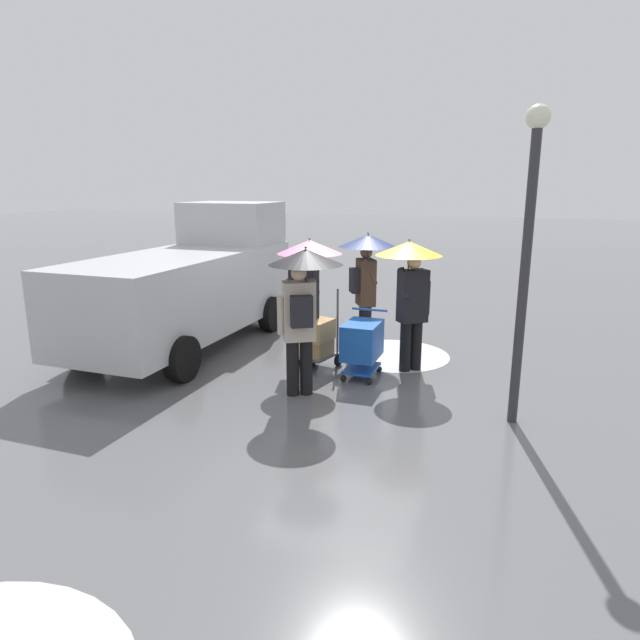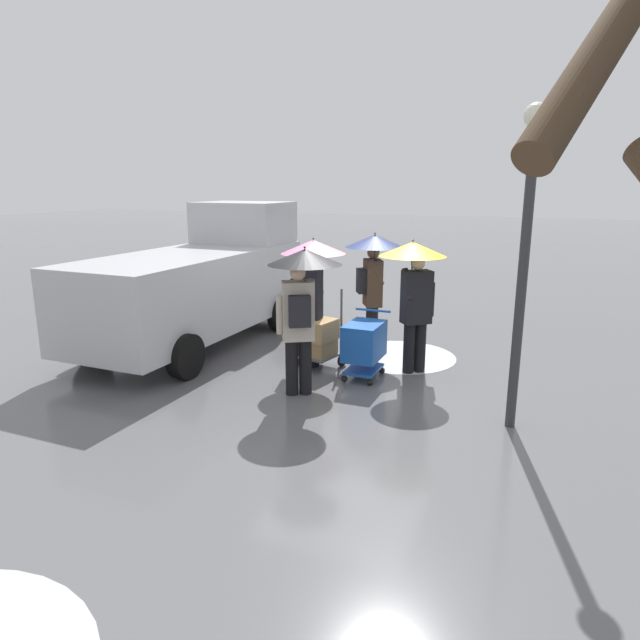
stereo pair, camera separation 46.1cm
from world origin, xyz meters
name	(u,v)px [view 1 (the left image)]	position (x,y,z in m)	size (l,w,h in m)	color
ground_plane	(344,373)	(0.00, 0.00, 0.00)	(90.00, 90.00, 0.00)	#5B5B5E
slush_patch_under_van	(393,355)	(-0.57, -1.20, 0.00)	(1.99, 1.99, 0.01)	#ADAFB5
cargo_van_parked_right	(191,283)	(3.20, -0.77, 1.18)	(2.33, 5.40, 2.60)	#B7BABF
shopping_cart_vendor	(362,342)	(-0.31, 0.09, 0.57)	(0.58, 0.83, 1.02)	#1951B2
hand_dolly_boxes	(317,338)	(0.50, -0.10, 0.51)	(0.66, 0.80, 1.32)	#515156
pedestrian_pink_side	(303,288)	(0.32, 1.09, 1.57)	(1.04, 1.04, 2.15)	black
pedestrian_black_side	(410,275)	(-0.94, -0.43, 1.58)	(1.04, 1.04, 2.15)	black
pedestrian_white_side	(307,273)	(0.68, -0.14, 1.58)	(1.04, 1.04, 2.15)	black
pedestrian_far_side	(366,265)	(0.01, -1.42, 1.57)	(1.04, 1.04, 2.15)	black
street_lamp	(528,236)	(-2.57, 1.16, 2.37)	(0.28, 0.28, 3.86)	#2D2D33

